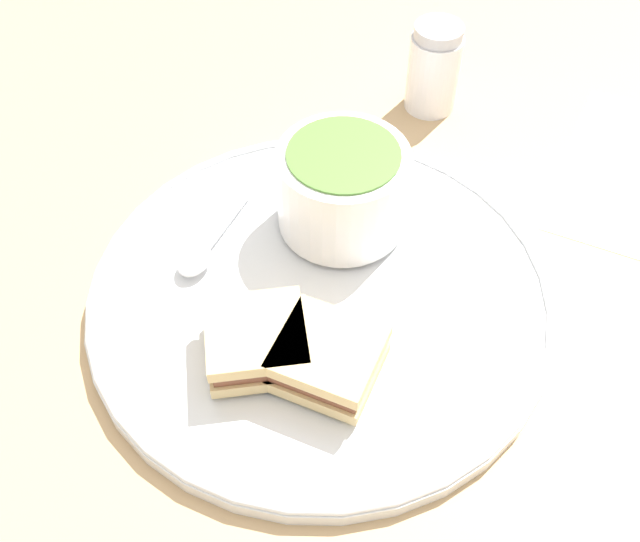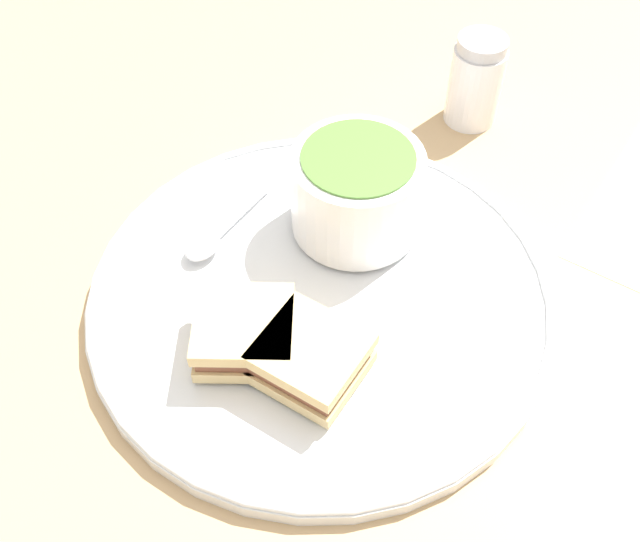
{
  "view_description": "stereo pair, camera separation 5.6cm",
  "coord_description": "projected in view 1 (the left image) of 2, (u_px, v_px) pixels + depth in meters",
  "views": [
    {
      "loc": [
        0.31,
        0.18,
        0.47
      ],
      "look_at": [
        0.0,
        0.0,
        0.04
      ],
      "focal_mm": 42.0,
      "sensor_mm": 36.0,
      "label": 1
    },
    {
      "loc": [
        0.28,
        0.22,
        0.47
      ],
      "look_at": [
        0.0,
        0.0,
        0.04
      ],
      "focal_mm": 42.0,
      "sensor_mm": 36.0,
      "label": 2
    }
  ],
  "objects": [
    {
      "name": "soup_bowl",
      "position": [
        343.0,
        188.0,
        0.6
      ],
      "size": [
        0.11,
        0.11,
        0.07
      ],
      "color": "white",
      "rests_on": "plate"
    },
    {
      "name": "ground_plane",
      "position": [
        320.0,
        301.0,
        0.59
      ],
      "size": [
        2.4,
        2.4,
        0.0
      ],
      "primitive_type": "plane",
      "color": "tan"
    },
    {
      "name": "sandwich_half_near",
      "position": [
        256.0,
        341.0,
        0.53
      ],
      "size": [
        0.1,
        0.1,
        0.03
      ],
      "rotation": [
        0.0,
        0.0,
        0.65
      ],
      "color": "#DBBC7F",
      "rests_on": "plate"
    },
    {
      "name": "plate",
      "position": [
        320.0,
        295.0,
        0.59
      ],
      "size": [
        0.36,
        0.36,
        0.02
      ],
      "color": "white",
      "rests_on": "ground_plane"
    },
    {
      "name": "spoon",
      "position": [
        199.0,
        255.0,
        0.6
      ],
      "size": [
        0.11,
        0.03,
        0.01
      ],
      "rotation": [
        0.0,
        0.0,
        6.35
      ],
      "color": "silver",
      "rests_on": "plate"
    },
    {
      "name": "sandwich_half_far",
      "position": [
        328.0,
        358.0,
        0.52
      ],
      "size": [
        0.07,
        0.08,
        0.03
      ],
      "rotation": [
        0.0,
        0.0,
        0.1
      ],
      "color": "#DBBC7F",
      "rests_on": "plate"
    },
    {
      "name": "salt_shaker",
      "position": [
        434.0,
        68.0,
        0.72
      ],
      "size": [
        0.05,
        0.05,
        0.09
      ],
      "color": "silver",
      "rests_on": "ground_plane"
    }
  ]
}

